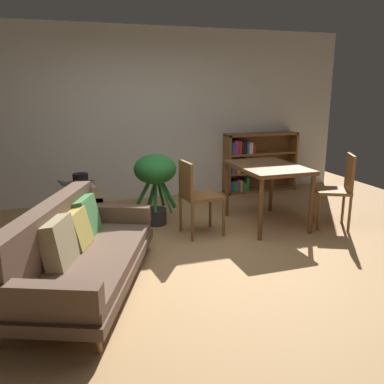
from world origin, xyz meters
TOP-DOWN VIEW (x-y plane):
  - ground_plane at (0.00, 0.00)m, footprint 8.16×8.16m
  - back_wall_panel at (0.00, 2.70)m, footprint 6.80×0.10m
  - fabric_couch at (-1.35, -0.22)m, footprint 1.57×2.19m
  - media_console at (-1.15, 1.44)m, footprint 0.36×1.07m
  - open_laptop at (-1.20, 1.60)m, footprint 0.48×0.35m
  - desk_speaker at (-1.19, 1.27)m, footprint 0.19×0.19m
  - potted_floor_plant at (-0.24, 1.30)m, footprint 0.58×0.56m
  - dining_table at (1.16, 0.83)m, footprint 0.80×1.11m
  - dining_chair_near at (0.14, 0.74)m, footprint 0.49×0.45m
  - dining_chair_far at (1.99, 0.43)m, footprint 0.55×0.54m
  - bookshelf at (1.83, 2.52)m, footprint 1.30×0.30m

SIDE VIEW (x-z plane):
  - ground_plane at x=0.00m, z-range 0.00..0.00m
  - media_console at x=-1.15m, z-range 0.00..0.51m
  - fabric_couch at x=-1.35m, z-range -0.03..0.76m
  - bookshelf at x=1.83m, z-range 0.00..1.02m
  - dining_chair_near at x=0.14m, z-range 0.07..1.00m
  - open_laptop at x=-1.20m, z-range 0.50..0.59m
  - dining_chair_far at x=1.99m, z-range 0.06..1.03m
  - desk_speaker at x=-1.19m, z-range 0.52..0.76m
  - potted_floor_plant at x=-0.24m, z-range 0.19..1.14m
  - dining_table at x=1.16m, z-range 0.31..1.11m
  - back_wall_panel at x=0.00m, z-range 0.00..2.70m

